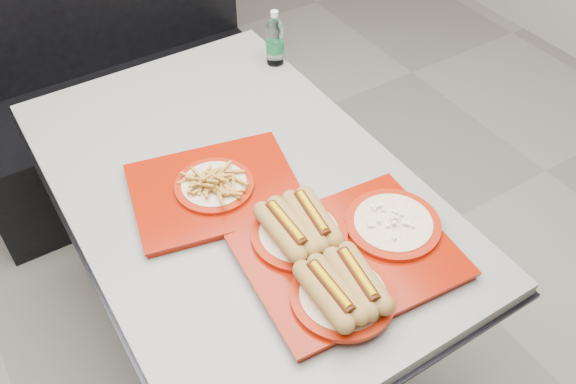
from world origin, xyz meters
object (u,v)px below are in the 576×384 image
tray_near (341,253)px  water_bottle (275,41)px  tray_far (214,187)px  booth_bench (119,91)px  diner_table (239,222)px

tray_near → water_bottle: water_bottle is taller
tray_far → water_bottle: water_bottle is taller
tray_near → tray_far: tray_near is taller
booth_bench → diner_table: bearing=-90.0°
tray_near → diner_table: bearing=101.7°
water_bottle → tray_near: bearing=-111.1°
tray_near → tray_far: size_ratio=1.05×
diner_table → tray_near: bearing=-78.3°
tray_near → water_bottle: size_ratio=2.72×
diner_table → booth_bench: (0.00, 1.09, -0.18)m
diner_table → water_bottle: 0.67m
booth_bench → tray_far: size_ratio=2.64×
tray_far → water_bottle: size_ratio=2.59×
tray_near → water_bottle: bearing=68.9°
tray_far → diner_table: bearing=7.1°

